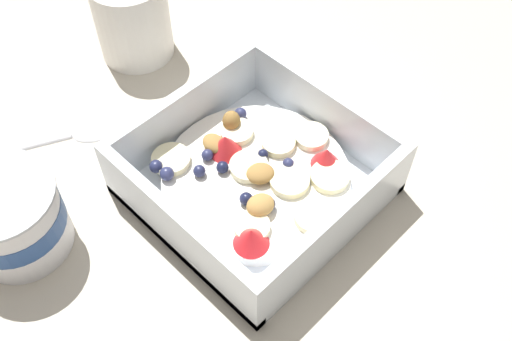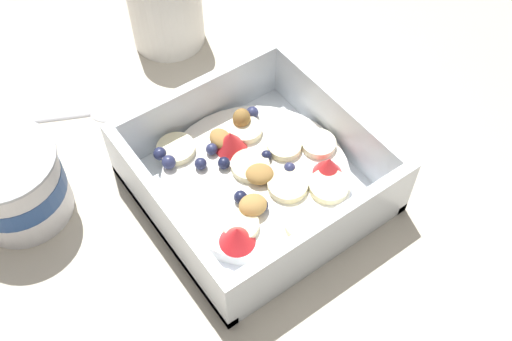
# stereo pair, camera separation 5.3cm
# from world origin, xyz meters

# --- Properties ---
(ground_plane) EXTENTS (2.40, 2.40, 0.00)m
(ground_plane) POSITION_xyz_m (0.00, 0.00, 0.00)
(ground_plane) COLOR beige
(fruit_bowl) EXTENTS (0.19, 0.19, 0.07)m
(fruit_bowl) POSITION_xyz_m (-0.01, -0.02, 0.02)
(fruit_bowl) COLOR white
(fruit_bowl) RESTS_ON ground
(spoon) EXTENTS (0.09, 0.16, 0.01)m
(spoon) POSITION_xyz_m (0.17, 0.07, 0.00)
(spoon) COLOR silver
(spoon) RESTS_ON ground
(yogurt_cup) EXTENTS (0.09, 0.09, 0.07)m
(yogurt_cup) POSITION_xyz_m (0.10, 0.16, 0.04)
(yogurt_cup) COLOR white
(yogurt_cup) RESTS_ON ground
(coffee_mug) EXTENTS (0.11, 0.08, 0.09)m
(coffee_mug) POSITION_xyz_m (0.22, -0.06, 0.05)
(coffee_mug) COLOR white
(coffee_mug) RESTS_ON ground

